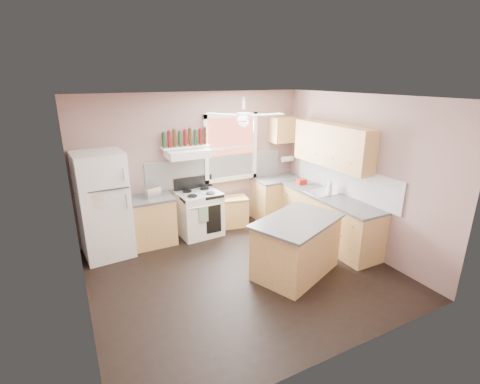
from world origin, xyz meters
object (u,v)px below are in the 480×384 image
refrigerator (103,205)px  cart (232,212)px  stove (200,214)px  island (296,248)px  toaster (152,192)px

refrigerator → cart: (2.45, 0.12, -0.60)m
stove → island: 2.18m
stove → refrigerator: bearing=177.8°
toaster → island: 2.73m
stove → island: bearing=-70.7°
toaster → stove: (0.86, -0.06, -0.56)m
refrigerator → stove: bearing=-3.6°
toaster → cart: 1.74m
toaster → island: size_ratio=0.21×
refrigerator → toaster: size_ratio=6.49×
cart → toaster: bearing=-167.2°
refrigerator → island: refrigerator is taller
cart → island: island is taller
refrigerator → stove: (1.71, 0.03, -0.48)m
refrigerator → toaster: bearing=1.2°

